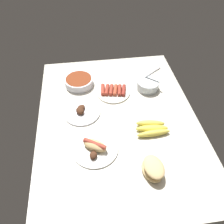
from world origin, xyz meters
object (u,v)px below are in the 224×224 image
at_px(plate_sausages, 113,91).
at_px(plate_grilled_meat, 82,112).
at_px(bread_stack, 153,169).
at_px(plate_hotdog_assembled, 95,147).
at_px(banana_bunch, 152,128).
at_px(bowl_coleslaw, 148,84).
at_px(bowl_chili, 79,81).

bearing_deg(plate_sausages, plate_grilled_meat, 126.03).
relative_size(bread_stack, plate_grilled_meat, 0.68).
xyz_separation_m(plate_hotdog_assembled, banana_bunch, (0.08, -0.31, 0.00)).
height_order(plate_sausages, bowl_coleslaw, bowl_coleslaw).
xyz_separation_m(plate_hotdog_assembled, plate_grilled_meat, (0.26, 0.06, -0.01)).
relative_size(plate_sausages, bowl_coleslaw, 1.40).
xyz_separation_m(plate_hotdog_assembled, bowl_chili, (0.52, 0.06, 0.01)).
bearing_deg(bowl_chili, bowl_coleslaw, -102.73).
height_order(banana_bunch, plate_grilled_meat, plate_grilled_meat).
bearing_deg(bowl_coleslaw, bowl_chili, 77.27).
relative_size(plate_grilled_meat, bowl_coleslaw, 1.40).
height_order(bread_stack, plate_grilled_meat, bread_stack).
height_order(plate_hotdog_assembled, banana_bunch, plate_hotdog_assembled).
relative_size(banana_bunch, bread_stack, 1.26).
height_order(banana_bunch, bread_stack, bread_stack).
bearing_deg(plate_sausages, bread_stack, -170.18).
height_order(banana_bunch, bowl_chili, bowl_chili).
bearing_deg(banana_bunch, bread_stack, 165.64).
bearing_deg(bread_stack, banana_bunch, -14.36).
height_order(banana_bunch, bowl_coleslaw, bowl_coleslaw).
xyz_separation_m(banana_bunch, bread_stack, (-0.25, 0.06, 0.02)).
xyz_separation_m(plate_hotdog_assembled, plate_sausages, (0.41, -0.15, -0.01)).
distance_m(plate_sausages, plate_grilled_meat, 0.26).
relative_size(plate_grilled_meat, bowl_chili, 1.14).
distance_m(banana_bunch, plate_grilled_meat, 0.41).
distance_m(bread_stack, bowl_chili, 0.76).
bearing_deg(plate_grilled_meat, plate_hotdog_assembled, -168.21).
height_order(plate_hotdog_assembled, bowl_coleslaw, bowl_coleslaw).
xyz_separation_m(plate_sausages, bowl_coleslaw, (0.01, -0.23, 0.02)).
bearing_deg(plate_grilled_meat, bread_stack, -144.45).
height_order(plate_hotdog_assembled, plate_grilled_meat, plate_hotdog_assembled).
bearing_deg(plate_grilled_meat, bowl_chili, 1.07).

